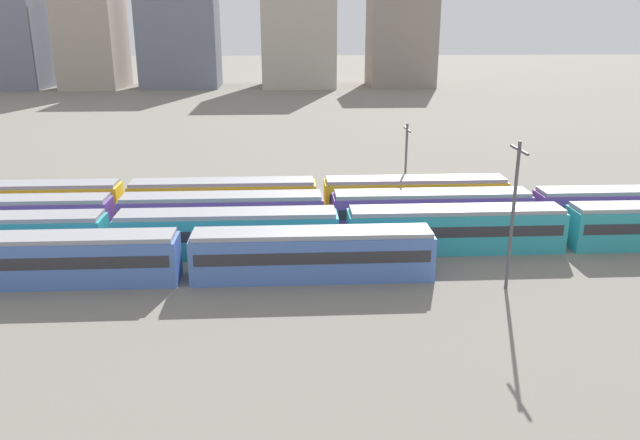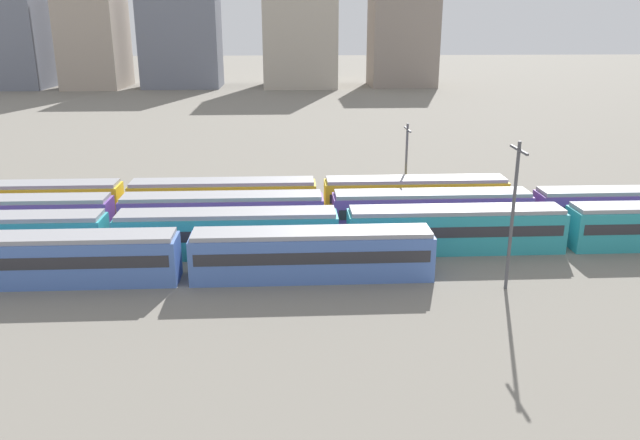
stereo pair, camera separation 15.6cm
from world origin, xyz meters
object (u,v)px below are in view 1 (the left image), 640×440
at_px(train_track_3, 223,199).
at_px(catenary_pole_1, 406,161).
at_px(train_track_2, 328,213).
at_px(train_track_1, 343,231).
at_px(catenary_pole_0, 513,210).
at_px(train_track_0, 54,259).

distance_m(train_track_3, catenary_pole_1, 18.85).
relative_size(train_track_2, catenary_pole_1, 8.63).
height_order(train_track_2, train_track_3, same).
relative_size(train_track_1, train_track_3, 1.34).
distance_m(train_track_1, catenary_pole_0, 14.30).
xyz_separation_m(train_track_3, catenary_pole_0, (21.93, -18.37, 4.04)).
distance_m(train_track_2, catenary_pole_1, 12.06).
relative_size(train_track_1, train_track_2, 1.00).
xyz_separation_m(train_track_3, catenary_pole_1, (18.41, 2.82, 2.95)).
bearing_deg(catenary_pole_0, train_track_2, 132.43).
xyz_separation_m(catenary_pole_0, catenary_pole_1, (-3.53, 21.19, -1.10)).
bearing_deg(catenary_pole_0, train_track_3, 140.05).
bearing_deg(catenary_pole_1, train_track_3, -171.29).
distance_m(train_track_2, train_track_3, 11.18).
height_order(train_track_1, catenary_pole_1, catenary_pole_1).
distance_m(train_track_0, catenary_pole_1, 34.72).
relative_size(train_track_0, catenary_pole_1, 6.45).
relative_size(train_track_3, catenary_pole_1, 6.45).
height_order(train_track_0, train_track_1, same).
xyz_separation_m(train_track_0, train_track_1, (21.64, 5.20, 0.00)).
height_order(train_track_3, catenary_pole_1, catenary_pole_1).
bearing_deg(train_track_0, train_track_1, 13.51).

